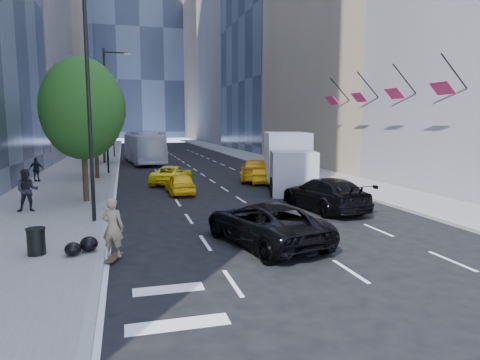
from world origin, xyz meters
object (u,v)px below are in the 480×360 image
object	(u,v)px
black_sedan_lincoln	(265,223)
box_truck	(288,160)
black_sedan_mercedes	(325,194)
city_bus	(144,147)
trash_can	(36,242)
skateboarder	(113,232)

from	to	relation	value
black_sedan_lincoln	box_truck	xyz separation A→B (m)	(5.59, 12.05, 1.08)
black_sedan_mercedes	city_bus	size ratio (longest dim) A/B	0.46
city_bus	trash_can	size ratio (longest dim) A/B	14.74
skateboarder	box_truck	size ratio (longest dim) A/B	0.23
city_bus	box_truck	xyz separation A→B (m)	(8.29, -20.63, 0.17)
city_bus	trash_can	world-z (taller)	city_bus
black_sedan_mercedes	city_bus	world-z (taller)	city_bus
city_bus	black_sedan_mercedes	bearing A→B (deg)	-80.74
box_truck	trash_can	world-z (taller)	box_truck
black_sedan_mercedes	box_truck	distance (m)	7.29
skateboarder	box_truck	xyz separation A→B (m)	(10.69, 12.57, 0.91)
black_sedan_mercedes	trash_can	world-z (taller)	black_sedan_mercedes
black_sedan_lincoln	trash_can	xyz separation A→B (m)	(-7.43, 0.28, -0.20)
city_bus	trash_can	xyz separation A→B (m)	(-4.73, -32.41, -1.11)
trash_can	black_sedan_mercedes	bearing A→B (deg)	20.81
black_sedan_lincoln	black_sedan_mercedes	bearing A→B (deg)	-147.77
city_bus	box_truck	distance (m)	22.24
black_sedan_mercedes	city_bus	xyz separation A→B (m)	(-7.40, 27.79, 0.86)
skateboarder	box_truck	distance (m)	16.52
skateboarder	black_sedan_lincoln	size ratio (longest dim) A/B	0.34
black_sedan_lincoln	city_bus	bearing A→B (deg)	-99.15
black_sedan_lincoln	trash_can	size ratio (longest dim) A/B	6.66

